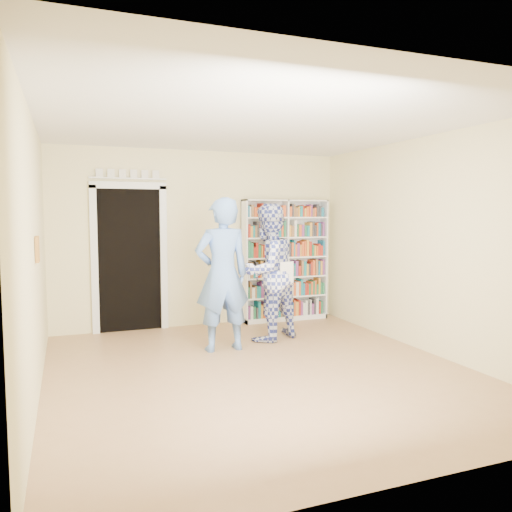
{
  "coord_description": "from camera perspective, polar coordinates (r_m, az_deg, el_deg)",
  "views": [
    {
      "loc": [
        -1.96,
        -5.03,
        1.75
      ],
      "look_at": [
        0.3,
        0.9,
        1.2
      ],
      "focal_mm": 35.0,
      "sensor_mm": 36.0,
      "label": 1
    }
  ],
  "objects": [
    {
      "name": "paper_sheet",
      "position": [
        6.66,
        3.54,
        -1.88
      ],
      "size": [
        0.2,
        0.03,
        0.28
      ],
      "primitive_type": "cube",
      "rotation": [
        0.0,
        0.0,
        0.1
      ],
      "color": "white",
      "rests_on": "man_plaid"
    },
    {
      "name": "ceiling",
      "position": [
        5.48,
        0.48,
        14.94
      ],
      "size": [
        5.0,
        5.0,
        0.0
      ],
      "primitive_type": "plane",
      "rotation": [
        3.14,
        0.0,
        0.0
      ],
      "color": "white",
      "rests_on": "wall_back"
    },
    {
      "name": "man_blue",
      "position": [
        6.32,
        -3.88,
        -2.13
      ],
      "size": [
        0.72,
        0.48,
        1.94
      ],
      "primitive_type": "imported",
      "rotation": [
        0.0,
        0.0,
        3.16
      ],
      "color": "#638FDC",
      "rests_on": "floor"
    },
    {
      "name": "bookshelf",
      "position": [
        8.12,
        3.33,
        -0.43
      ],
      "size": [
        1.43,
        0.27,
        1.96
      ],
      "rotation": [
        0.0,
        0.0,
        0.41
      ],
      "color": "white",
      "rests_on": "floor"
    },
    {
      "name": "wall_art",
      "position": [
        5.25,
        -23.71,
        0.72
      ],
      "size": [
        0.03,
        0.25,
        0.25
      ],
      "primitive_type": "cube",
      "color": "brown",
      "rests_on": "wall_left"
    },
    {
      "name": "man_plaid",
      "position": [
        6.84,
        1.34,
        -1.87
      ],
      "size": [
        1.12,
        1.02,
        1.88
      ],
      "primitive_type": "imported",
      "rotation": [
        0.0,
        0.0,
        3.56
      ],
      "color": "#2F3B92",
      "rests_on": "floor"
    },
    {
      "name": "wall_right",
      "position": [
        6.57,
        19.07,
        1.19
      ],
      "size": [
        0.0,
        5.0,
        5.0
      ],
      "primitive_type": "plane",
      "rotation": [
        1.57,
        0.0,
        -1.57
      ],
      "color": "beige",
      "rests_on": "floor"
    },
    {
      "name": "wall_back",
      "position": [
        7.79,
        -6.23,
        1.97
      ],
      "size": [
        4.5,
        0.0,
        4.5
      ],
      "primitive_type": "plane",
      "rotation": [
        1.57,
        0.0,
        0.0
      ],
      "color": "beige",
      "rests_on": "floor"
    },
    {
      "name": "wall_left",
      "position": [
        5.05,
        -24.03,
        -0.0
      ],
      "size": [
        0.0,
        5.0,
        5.0
      ],
      "primitive_type": "plane",
      "rotation": [
        1.57,
        0.0,
        1.57
      ],
      "color": "beige",
      "rests_on": "floor"
    },
    {
      "name": "floor",
      "position": [
        5.68,
        0.46,
        -13.0
      ],
      "size": [
        5.0,
        5.0,
        0.0
      ],
      "primitive_type": "plane",
      "color": "#A77950",
      "rests_on": "ground"
    },
    {
      "name": "doorway",
      "position": [
        7.58,
        -14.25,
        0.48
      ],
      "size": [
        1.1,
        0.08,
        2.43
      ],
      "color": "black",
      "rests_on": "floor"
    }
  ]
}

